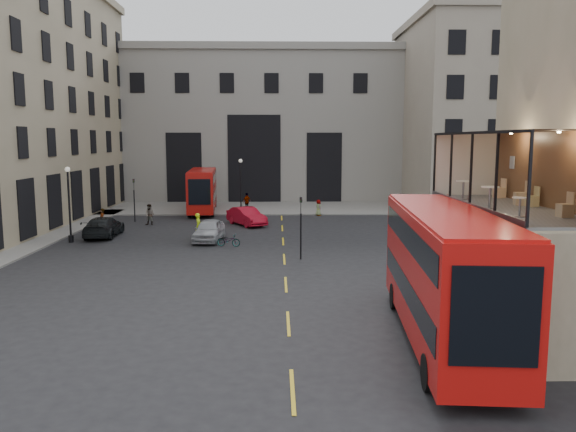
{
  "coord_description": "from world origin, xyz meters",
  "views": [
    {
      "loc": [
        -2.44,
        -21.34,
        7.19
      ],
      "look_at": [
        -1.82,
        9.44,
        3.0
      ],
      "focal_mm": 35.0,
      "sensor_mm": 36.0,
      "label": 1
    }
  ],
  "objects_px": {
    "car_b": "(247,216)",
    "street_lamp_a": "(69,209)",
    "cafe_table_mid": "(490,194)",
    "cafe_table_far": "(463,187)",
    "pedestrian_b": "(196,199)",
    "bicycle": "(229,240)",
    "cafe_table_near": "(520,204)",
    "pedestrian_a": "(150,215)",
    "pedestrian_c": "(247,202)",
    "bus_far": "(203,188)",
    "traffic_light_far": "(134,194)",
    "pedestrian_e": "(102,220)",
    "cafe_chair_d": "(500,192)",
    "car_c": "(104,227)",
    "cafe_chair_c": "(521,198)",
    "pedestrian_d": "(318,208)",
    "bus_near": "(444,268)",
    "car_a": "(209,230)",
    "street_lamp_b": "(241,189)",
    "traffic_light_near": "(301,220)",
    "cafe_chair_b": "(532,200)",
    "cyclist": "(198,226)",
    "cafe_chair_a": "(565,210)"
  },
  "relations": [
    {
      "from": "cafe_chair_c",
      "to": "pedestrian_d",
      "type": "bearing_deg",
      "value": 100.51
    },
    {
      "from": "cafe_chair_b",
      "to": "cyclist",
      "type": "bearing_deg",
      "value": 129.82
    },
    {
      "from": "street_lamp_b",
      "to": "pedestrian_c",
      "type": "bearing_deg",
      "value": 75.5
    },
    {
      "from": "car_b",
      "to": "cafe_table_far",
      "type": "bearing_deg",
      "value": -95.7
    },
    {
      "from": "bus_far",
      "to": "car_a",
      "type": "height_order",
      "value": "bus_far"
    },
    {
      "from": "car_b",
      "to": "street_lamp_a",
      "type": "bearing_deg",
      "value": -178.09
    },
    {
      "from": "street_lamp_b",
      "to": "pedestrian_b",
      "type": "relative_size",
      "value": 2.95
    },
    {
      "from": "cafe_table_mid",
      "to": "pedestrian_e",
      "type": "bearing_deg",
      "value": 133.38
    },
    {
      "from": "pedestrian_d",
      "to": "cafe_chair_c",
      "type": "height_order",
      "value": "cafe_chair_c"
    },
    {
      "from": "car_c",
      "to": "pedestrian_d",
      "type": "xyz_separation_m",
      "value": [
        16.91,
        11.45,
        0.01
      ]
    },
    {
      "from": "pedestrian_d",
      "to": "pedestrian_a",
      "type": "bearing_deg",
      "value": 85.39
    },
    {
      "from": "car_b",
      "to": "pedestrian_b",
      "type": "height_order",
      "value": "pedestrian_b"
    },
    {
      "from": "car_c",
      "to": "pedestrian_e",
      "type": "relative_size",
      "value": 2.93
    },
    {
      "from": "bus_near",
      "to": "pedestrian_a",
      "type": "distance_m",
      "value": 32.65
    },
    {
      "from": "car_a",
      "to": "pedestrian_e",
      "type": "height_order",
      "value": "pedestrian_e"
    },
    {
      "from": "bicycle",
      "to": "cafe_table_near",
      "type": "bearing_deg",
      "value": -136.95
    },
    {
      "from": "street_lamp_a",
      "to": "cafe_table_far",
      "type": "distance_m",
      "value": 27.39
    },
    {
      "from": "pedestrian_d",
      "to": "pedestrian_c",
      "type": "bearing_deg",
      "value": 33.65
    },
    {
      "from": "car_a",
      "to": "cafe_table_far",
      "type": "bearing_deg",
      "value": -45.23
    },
    {
      "from": "street_lamp_a",
      "to": "bus_near",
      "type": "xyz_separation_m",
      "value": [
        20.5,
        -19.99,
        0.27
      ]
    },
    {
      "from": "pedestrian_b",
      "to": "bus_far",
      "type": "bearing_deg",
      "value": -112.88
    },
    {
      "from": "bus_near",
      "to": "cafe_chair_d",
      "type": "relative_size",
      "value": 13.93
    },
    {
      "from": "bus_far",
      "to": "cafe_chair_c",
      "type": "distance_m",
      "value": 38.02
    },
    {
      "from": "car_a",
      "to": "cafe_chair_a",
      "type": "bearing_deg",
      "value": -50.91
    },
    {
      "from": "car_a",
      "to": "bus_near",
      "type": "bearing_deg",
      "value": -57.54
    },
    {
      "from": "bicycle",
      "to": "pedestrian_a",
      "type": "bearing_deg",
      "value": 49.2
    },
    {
      "from": "cafe_table_far",
      "to": "bicycle",
      "type": "bearing_deg",
      "value": 130.81
    },
    {
      "from": "street_lamp_a",
      "to": "cafe_chair_a",
      "type": "height_order",
      "value": "cafe_chair_a"
    },
    {
      "from": "pedestrian_b",
      "to": "street_lamp_b",
      "type": "bearing_deg",
      "value": -80.87
    },
    {
      "from": "cafe_table_far",
      "to": "pedestrian_e",
      "type": "bearing_deg",
      "value": 137.66
    },
    {
      "from": "pedestrian_e",
      "to": "cafe_table_near",
      "type": "bearing_deg",
      "value": 46.08
    },
    {
      "from": "bicycle",
      "to": "cafe_chair_b",
      "type": "xyz_separation_m",
      "value": [
        13.28,
        -15.98,
        4.42
      ]
    },
    {
      "from": "bicycle",
      "to": "pedestrian_b",
      "type": "bearing_deg",
      "value": 25.31
    },
    {
      "from": "pedestrian_e",
      "to": "cafe_chair_d",
      "type": "xyz_separation_m",
      "value": [
        23.94,
        -19.49,
        3.98
      ]
    },
    {
      "from": "traffic_light_near",
      "to": "bus_far",
      "type": "distance_m",
      "value": 24.21
    },
    {
      "from": "traffic_light_far",
      "to": "street_lamp_b",
      "type": "distance_m",
      "value": 10.82
    },
    {
      "from": "traffic_light_near",
      "to": "cafe_chair_d",
      "type": "relative_size",
      "value": 4.38
    },
    {
      "from": "bus_far",
      "to": "pedestrian_d",
      "type": "relative_size",
      "value": 7.11
    },
    {
      "from": "traffic_light_far",
      "to": "pedestrian_c",
      "type": "height_order",
      "value": "traffic_light_far"
    },
    {
      "from": "car_b",
      "to": "cyclist",
      "type": "height_order",
      "value": "cyclist"
    },
    {
      "from": "pedestrian_c",
      "to": "bus_far",
      "type": "bearing_deg",
      "value": -27.21
    },
    {
      "from": "pedestrian_e",
      "to": "traffic_light_near",
      "type": "bearing_deg",
      "value": 59.59
    },
    {
      "from": "bicycle",
      "to": "cafe_chair_d",
      "type": "distance_m",
      "value": 18.89
    },
    {
      "from": "traffic_light_far",
      "to": "pedestrian_a",
      "type": "height_order",
      "value": "traffic_light_far"
    },
    {
      "from": "bus_near",
      "to": "pedestrian_c",
      "type": "bearing_deg",
      "value": 103.39
    },
    {
      "from": "pedestrian_e",
      "to": "cafe_table_near",
      "type": "distance_m",
      "value": 34.21
    },
    {
      "from": "cafe_table_mid",
      "to": "car_c",
      "type": "bearing_deg",
      "value": 135.75
    },
    {
      "from": "cafe_table_mid",
      "to": "cafe_table_far",
      "type": "relative_size",
      "value": 1.02
    },
    {
      "from": "traffic_light_far",
      "to": "pedestrian_c",
      "type": "relative_size",
      "value": 2.12
    },
    {
      "from": "cyclist",
      "to": "pedestrian_a",
      "type": "height_order",
      "value": "cyclist"
    }
  ]
}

